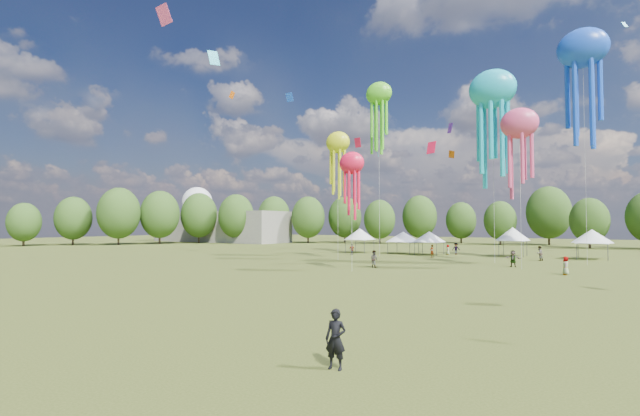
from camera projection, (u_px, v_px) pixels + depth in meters
The scene contains 10 objects.
ground at pixel (180, 328), 20.23m from camera, with size 300.00×300.00×0.00m, color #384416.
observer_main at pixel (336, 339), 14.50m from camera, with size 0.71×0.47×1.96m, color black.
spectator_near at pixel (374, 259), 48.52m from camera, with size 0.91×0.71×1.88m, color gray.
spectators_far at pixel (477, 253), 58.54m from camera, with size 30.83×23.27×1.89m.
festival_tents at pixel (454, 236), 67.82m from camera, with size 38.03×9.96×4.30m.
show_kites at pixel (489, 107), 54.47m from camera, with size 32.68×24.22×27.98m.
small_kites at pixel (446, 31), 56.52m from camera, with size 80.72×57.85×45.94m.
treeline at pixel (465, 214), 74.84m from camera, with size 201.57×95.24×13.43m.
hangar at pixel (220, 227), 120.00m from camera, with size 40.00×12.00×8.00m, color gray.
radome at pixel (197, 207), 134.00m from camera, with size 9.00×9.00×16.00m.
Camera 1 is at (16.56, -13.56, 4.75)m, focal length 24.85 mm.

